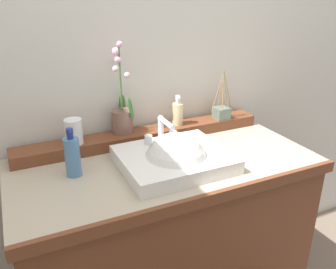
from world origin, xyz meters
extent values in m
cube|color=beige|center=(0.00, 0.40, 1.24)|extent=(3.03, 0.20, 2.49)
cube|color=brown|center=(0.00, 0.00, 0.40)|extent=(1.17, 0.55, 0.81)
cube|color=#B0A28C|center=(0.00, 0.00, 0.82)|extent=(1.20, 0.58, 0.04)
cube|color=brown|center=(0.00, -0.29, 0.82)|extent=(1.20, 0.02, 0.04)
cube|color=brown|center=(0.00, 0.22, 0.87)|extent=(1.13, 0.11, 0.05)
cube|color=white|center=(0.01, -0.05, 0.87)|extent=(0.41, 0.35, 0.05)
sphere|color=white|center=(0.01, -0.07, 0.86)|extent=(0.24, 0.24, 0.24)
cylinder|color=silver|center=(0.01, 0.07, 0.95)|extent=(0.02, 0.02, 0.10)
cylinder|color=silver|center=(0.01, 0.01, 1.00)|extent=(0.02, 0.11, 0.02)
sphere|color=silver|center=(0.01, 0.07, 1.00)|extent=(0.03, 0.03, 0.03)
cylinder|color=silver|center=(-0.04, 0.07, 0.91)|extent=(0.03, 0.03, 0.04)
cylinder|color=silver|center=(0.07, 0.07, 0.91)|extent=(0.03, 0.03, 0.04)
cylinder|color=brown|center=(-0.09, 0.24, 0.94)|extent=(0.09, 0.09, 0.10)
cylinder|color=tan|center=(-0.09, 0.24, 0.99)|extent=(0.08, 0.08, 0.01)
cylinder|color=#476B38|center=(-0.09, 0.24, 1.13)|extent=(0.01, 0.01, 0.28)
ellipsoid|color=#387033|center=(-0.08, 0.28, 1.01)|extent=(0.04, 0.03, 0.09)
ellipsoid|color=#387033|center=(-0.07, 0.20, 1.01)|extent=(0.04, 0.04, 0.09)
sphere|color=#E9AECD|center=(-0.07, 0.22, 1.15)|extent=(0.02, 0.02, 0.02)
sphere|color=#E9AECD|center=(-0.12, 0.22, 1.18)|extent=(0.03, 0.03, 0.03)
sphere|color=#E9AECD|center=(-0.10, 0.24, 1.21)|extent=(0.03, 0.03, 0.03)
sphere|color=#E9AECD|center=(-0.10, 0.25, 1.24)|extent=(0.03, 0.03, 0.03)
sphere|color=#E9AECD|center=(-0.09, 0.23, 1.27)|extent=(0.02, 0.02, 0.02)
cylinder|color=beige|center=(0.17, 0.22, 0.94)|extent=(0.05, 0.05, 0.10)
cylinder|color=silver|center=(0.17, 0.22, 1.00)|extent=(0.02, 0.02, 0.02)
cylinder|color=silver|center=(0.17, 0.22, 1.02)|extent=(0.02, 0.02, 0.02)
cylinder|color=silver|center=(0.17, 0.21, 1.03)|extent=(0.01, 0.03, 0.01)
cylinder|color=silver|center=(-0.31, 0.21, 0.94)|extent=(0.07, 0.07, 0.10)
cube|color=slate|center=(0.39, 0.20, 0.92)|extent=(0.07, 0.07, 0.06)
cylinder|color=#9E7A4C|center=(0.42, 0.21, 1.03)|extent=(0.06, 0.01, 0.19)
cylinder|color=#9E7A4C|center=(0.40, 0.22, 1.01)|extent=(0.02, 0.04, 0.14)
cylinder|color=#9E7A4C|center=(0.39, 0.21, 1.01)|extent=(0.01, 0.03, 0.15)
cylinder|color=#9E7A4C|center=(0.36, 0.20, 1.03)|extent=(0.06, 0.01, 0.19)
cylinder|color=#9E7A4C|center=(0.38, 0.19, 1.03)|extent=(0.02, 0.04, 0.18)
cylinder|color=#9E7A4C|center=(0.40, 0.19, 1.02)|extent=(0.02, 0.03, 0.17)
cylinder|color=teal|center=(-0.35, 0.04, 0.91)|extent=(0.06, 0.06, 0.15)
cylinder|color=navy|center=(-0.35, 0.04, 1.00)|extent=(0.02, 0.02, 0.02)
cylinder|color=navy|center=(-0.35, 0.04, 1.02)|extent=(0.03, 0.03, 0.02)
cylinder|color=navy|center=(-0.35, 0.02, 1.02)|extent=(0.01, 0.03, 0.01)
camera|label=1|loc=(-0.52, -1.14, 1.48)|focal=37.56mm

